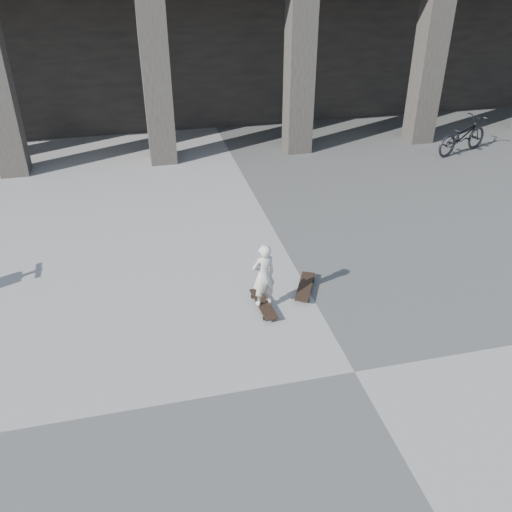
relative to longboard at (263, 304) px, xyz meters
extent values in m
plane|color=#4C4C49|center=(0.83, -1.68, -0.07)|extent=(90.00, 90.00, 0.00)
cube|color=black|center=(0.83, 12.32, 2.93)|extent=(28.00, 6.00, 6.00)
cube|color=#2D2A25|center=(-0.95, 6.82, 1.93)|extent=(0.65, 0.65, 4.00)
cube|color=#2D2A25|center=(2.62, 6.82, 1.93)|extent=(0.65, 0.65, 4.00)
cube|color=#2D2A25|center=(6.19, 6.82, 1.93)|extent=(0.65, 0.65, 4.00)
cube|color=black|center=(0.00, 0.00, 0.01)|extent=(0.26, 0.88, 0.02)
cube|color=#B2B2B7|center=(-0.02, 0.30, -0.03)|extent=(0.18, 0.06, 0.03)
cube|color=#B2B2B7|center=(0.02, -0.30, -0.03)|extent=(0.18, 0.06, 0.03)
cylinder|color=black|center=(-0.11, 0.29, -0.04)|extent=(0.03, 0.07, 0.06)
cylinder|color=black|center=(0.07, 0.31, -0.04)|extent=(0.03, 0.07, 0.06)
cylinder|color=black|center=(-0.07, -0.31, -0.04)|extent=(0.03, 0.07, 0.06)
cylinder|color=black|center=(0.11, -0.29, -0.04)|extent=(0.03, 0.07, 0.06)
cube|color=black|center=(0.77, 0.29, 0.02)|extent=(0.57, 0.86, 0.02)
cube|color=#B2B2B7|center=(0.90, 0.56, -0.02)|extent=(0.20, 0.13, 0.03)
cube|color=#B2B2B7|center=(0.64, 0.02, -0.02)|extent=(0.20, 0.13, 0.03)
cylinder|color=black|center=(0.81, 0.61, -0.03)|extent=(0.06, 0.08, 0.08)
cylinder|color=black|center=(0.99, 0.52, -0.03)|extent=(0.06, 0.08, 0.08)
cylinder|color=black|center=(0.55, 0.07, -0.03)|extent=(0.06, 0.08, 0.08)
cylinder|color=black|center=(0.73, -0.02, -0.03)|extent=(0.06, 0.08, 0.08)
imported|color=beige|center=(0.00, 0.00, 0.53)|extent=(0.43, 0.33, 1.03)
imported|color=black|center=(6.81, 5.62, 0.40)|extent=(1.90, 1.23, 0.94)
camera|label=1|loc=(-1.69, -6.64, 4.92)|focal=38.00mm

